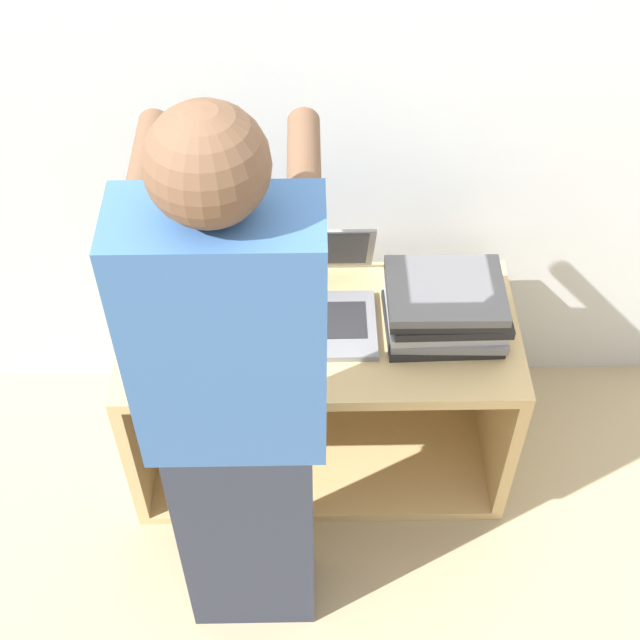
{
  "coord_description": "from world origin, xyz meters",
  "views": [
    {
      "loc": [
        -0.03,
        -1.42,
        2.47
      ],
      "look_at": [
        0.0,
        0.19,
        0.73
      ],
      "focal_mm": 50.0,
      "sensor_mm": 36.0,
      "label": 1
    }
  ],
  "objects_px": {
    "laptop_stack_left": "(194,318)",
    "person": "(237,419)",
    "laptop_stack_right": "(445,307)",
    "laptop_open": "(319,300)"
  },
  "relations": [
    {
      "from": "laptop_stack_left",
      "to": "laptop_stack_right",
      "type": "bearing_deg",
      "value": 0.39
    },
    {
      "from": "laptop_open",
      "to": "laptop_stack_left",
      "type": "height_order",
      "value": "laptop_open"
    },
    {
      "from": "laptop_open",
      "to": "laptop_stack_right",
      "type": "bearing_deg",
      "value": -9.95
    },
    {
      "from": "laptop_stack_left",
      "to": "person",
      "type": "relative_size",
      "value": 0.2
    },
    {
      "from": "laptop_open",
      "to": "person",
      "type": "relative_size",
      "value": 0.22
    },
    {
      "from": "laptop_open",
      "to": "laptop_stack_right",
      "type": "xyz_separation_m",
      "value": [
        0.35,
        -0.06,
        0.03
      ]
    },
    {
      "from": "laptop_stack_left",
      "to": "person",
      "type": "xyz_separation_m",
      "value": [
        0.15,
        -0.48,
        0.18
      ]
    },
    {
      "from": "laptop_stack_right",
      "to": "person",
      "type": "xyz_separation_m",
      "value": [
        -0.54,
        -0.48,
        0.15
      ]
    },
    {
      "from": "laptop_open",
      "to": "person",
      "type": "xyz_separation_m",
      "value": [
        -0.2,
        -0.54,
        0.18
      ]
    },
    {
      "from": "laptop_stack_left",
      "to": "person",
      "type": "distance_m",
      "value": 0.53
    }
  ]
}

